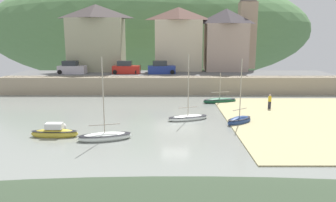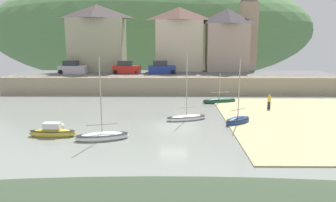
{
  "view_description": "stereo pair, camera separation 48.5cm",
  "coord_description": "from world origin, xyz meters",
  "px_view_note": "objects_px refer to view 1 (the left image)",
  "views": [
    {
      "loc": [
        -0.7,
        -28.19,
        8.19
      ],
      "look_at": [
        -0.56,
        3.61,
        1.66
      ],
      "focal_mm": 34.67,
      "sensor_mm": 36.0,
      "label": 1
    },
    {
      "loc": [
        -0.21,
        -28.19,
        8.19
      ],
      "look_at": [
        -0.56,
        3.61,
        1.66
      ],
      "focal_mm": 34.67,
      "sensor_mm": 36.0,
      "label": 2
    }
  ],
  "objects_px": {
    "church_with_spire": "(246,20)",
    "parked_car_by_wall": "(125,68)",
    "waterfront_building_right": "(224,39)",
    "parked_car_near_slipway": "(70,68)",
    "waterfront_building_centre": "(177,39)",
    "fishing_boat_green": "(187,117)",
    "sailboat_blue_trim": "(103,136)",
    "parked_car_end_of_row": "(160,68)",
    "person_on_slipway": "(268,101)",
    "dinghy_open_wooden": "(218,101)",
    "waterfront_building_left": "(95,37)",
    "sailboat_white_hull": "(53,133)",
    "mooring_buoy": "(61,127)",
    "sailboat_far_left": "(238,120)"
  },
  "relations": [
    {
      "from": "dinghy_open_wooden",
      "to": "sailboat_white_hull",
      "type": "xyz_separation_m",
      "value": [
        -15.62,
        -13.57,
        0.08
      ]
    },
    {
      "from": "mooring_buoy",
      "to": "parked_car_near_slipway",
      "type": "bearing_deg",
      "value": 103.75
    },
    {
      "from": "sailboat_white_hull",
      "to": "mooring_buoy",
      "type": "height_order",
      "value": "sailboat_white_hull"
    },
    {
      "from": "sailboat_far_left",
      "to": "fishing_boat_green",
      "type": "bearing_deg",
      "value": 126.47
    },
    {
      "from": "waterfront_building_right",
      "to": "sailboat_blue_trim",
      "type": "distance_m",
      "value": 32.95
    },
    {
      "from": "dinghy_open_wooden",
      "to": "parked_car_by_wall",
      "type": "distance_m",
      "value": 16.36
    },
    {
      "from": "fishing_boat_green",
      "to": "parked_car_by_wall",
      "type": "height_order",
      "value": "fishing_boat_green"
    },
    {
      "from": "sailboat_far_left",
      "to": "parked_car_end_of_row",
      "type": "xyz_separation_m",
      "value": [
        -7.73,
        19.57,
        2.88
      ]
    },
    {
      "from": "mooring_buoy",
      "to": "fishing_boat_green",
      "type": "bearing_deg",
      "value": 15.01
    },
    {
      "from": "church_with_spire",
      "to": "sailboat_blue_trim",
      "type": "relative_size",
      "value": 2.4
    },
    {
      "from": "waterfront_building_left",
      "to": "mooring_buoy",
      "type": "xyz_separation_m",
      "value": [
        2.2,
        -25.7,
        -7.55
      ]
    },
    {
      "from": "sailboat_white_hull",
      "to": "parked_car_end_of_row",
      "type": "xyz_separation_m",
      "value": [
        8.22,
        23.49,
        2.87
      ]
    },
    {
      "from": "waterfront_building_centre",
      "to": "parked_car_by_wall",
      "type": "height_order",
      "value": "waterfront_building_centre"
    },
    {
      "from": "waterfront_building_right",
      "to": "fishing_boat_green",
      "type": "distance_m",
      "value": 24.9
    },
    {
      "from": "waterfront_building_left",
      "to": "waterfront_building_centre",
      "type": "relative_size",
      "value": 1.04
    },
    {
      "from": "parked_car_near_slipway",
      "to": "waterfront_building_right",
      "type": "bearing_deg",
      "value": 13.36
    },
    {
      "from": "sailboat_blue_trim",
      "to": "waterfront_building_right",
      "type": "bearing_deg",
      "value": 49.06
    },
    {
      "from": "waterfront_building_centre",
      "to": "waterfront_building_left",
      "type": "bearing_deg",
      "value": 180.0
    },
    {
      "from": "parked_car_near_slipway",
      "to": "parked_car_by_wall",
      "type": "distance_m",
      "value": 8.22
    },
    {
      "from": "sailboat_blue_trim",
      "to": "mooring_buoy",
      "type": "xyz_separation_m",
      "value": [
        -4.33,
        3.08,
        -0.08
      ]
    },
    {
      "from": "sailboat_far_left",
      "to": "sailboat_white_hull",
      "type": "relative_size",
      "value": 1.62
    },
    {
      "from": "waterfront_building_centre",
      "to": "church_with_spire",
      "type": "relative_size",
      "value": 0.63
    },
    {
      "from": "dinghy_open_wooden",
      "to": "sailboat_blue_trim",
      "type": "relative_size",
      "value": 0.65
    },
    {
      "from": "waterfront_building_centre",
      "to": "parked_car_end_of_row",
      "type": "distance_m",
      "value": 6.82
    },
    {
      "from": "waterfront_building_right",
      "to": "church_with_spire",
      "type": "distance_m",
      "value": 6.72
    },
    {
      "from": "waterfront_building_left",
      "to": "sailboat_blue_trim",
      "type": "relative_size",
      "value": 1.57
    },
    {
      "from": "waterfront_building_right",
      "to": "parked_car_by_wall",
      "type": "height_order",
      "value": "waterfront_building_right"
    },
    {
      "from": "sailboat_white_hull",
      "to": "person_on_slipway",
      "type": "xyz_separation_m",
      "value": [
        20.56,
        9.79,
        0.65
      ]
    },
    {
      "from": "waterfront_building_right",
      "to": "parked_car_near_slipway",
      "type": "relative_size",
      "value": 2.36
    },
    {
      "from": "waterfront_building_right",
      "to": "waterfront_building_left",
      "type": "bearing_deg",
      "value": 180.0
    },
    {
      "from": "sailboat_blue_trim",
      "to": "parked_car_by_wall",
      "type": "xyz_separation_m",
      "value": [
        -1.3,
        24.28,
        2.93
      ]
    },
    {
      "from": "waterfront_building_centre",
      "to": "sailboat_white_hull",
      "type": "height_order",
      "value": "waterfront_building_centre"
    },
    {
      "from": "waterfront_building_left",
      "to": "sailboat_blue_trim",
      "type": "bearing_deg",
      "value": -77.21
    },
    {
      "from": "waterfront_building_left",
      "to": "fishing_boat_green",
      "type": "height_order",
      "value": "waterfront_building_left"
    },
    {
      "from": "sailboat_blue_trim",
      "to": "parked_car_end_of_row",
      "type": "bearing_deg",
      "value": 66.31
    },
    {
      "from": "person_on_slipway",
      "to": "church_with_spire",
      "type": "bearing_deg",
      "value": 83.88
    },
    {
      "from": "sailboat_blue_trim",
      "to": "person_on_slipway",
      "type": "bearing_deg",
      "value": 18.56
    },
    {
      "from": "waterfront_building_left",
      "to": "person_on_slipway",
      "type": "height_order",
      "value": "waterfront_building_left"
    },
    {
      "from": "waterfront_building_right",
      "to": "parked_car_near_slipway",
      "type": "bearing_deg",
      "value": -169.33
    },
    {
      "from": "dinghy_open_wooden",
      "to": "waterfront_building_left",
      "type": "bearing_deg",
      "value": 128.47
    },
    {
      "from": "church_with_spire",
      "to": "fishing_boat_green",
      "type": "height_order",
      "value": "church_with_spire"
    },
    {
      "from": "church_with_spire",
      "to": "parked_car_by_wall",
      "type": "height_order",
      "value": "church_with_spire"
    },
    {
      "from": "waterfront_building_left",
      "to": "sailboat_white_hull",
      "type": "bearing_deg",
      "value": -85.35
    },
    {
      "from": "fishing_boat_green",
      "to": "person_on_slipway",
      "type": "bearing_deg",
      "value": 7.4
    },
    {
      "from": "parked_car_by_wall",
      "to": "waterfront_building_right",
      "type": "bearing_deg",
      "value": 18.22
    },
    {
      "from": "waterfront_building_left",
      "to": "sailboat_white_hull",
      "type": "height_order",
      "value": "waterfront_building_left"
    },
    {
      "from": "waterfront_building_left",
      "to": "parked_car_near_slipway",
      "type": "xyz_separation_m",
      "value": [
        -2.99,
        -4.5,
        -4.53
      ]
    },
    {
      "from": "sailboat_white_hull",
      "to": "person_on_slipway",
      "type": "height_order",
      "value": "person_on_slipway"
    },
    {
      "from": "dinghy_open_wooden",
      "to": "sailboat_white_hull",
      "type": "bearing_deg",
      "value": -151.68
    },
    {
      "from": "parked_car_end_of_row",
      "to": "person_on_slipway",
      "type": "height_order",
      "value": "parked_car_end_of_row"
    }
  ]
}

